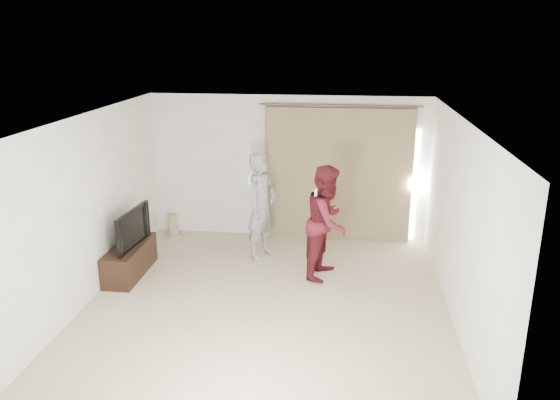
% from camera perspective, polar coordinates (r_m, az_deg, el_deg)
% --- Properties ---
extents(floor, '(5.50, 5.50, 0.00)m').
position_cam_1_polar(floor, '(7.77, -1.42, -10.87)').
color(floor, '#C1B290').
rests_on(floor, ground).
extents(wall_back, '(5.00, 0.04, 2.60)m').
position_cam_1_polar(wall_back, '(9.86, 0.85, 3.40)').
color(wall_back, white).
rests_on(wall_back, ground).
extents(wall_left, '(0.04, 5.50, 2.60)m').
position_cam_1_polar(wall_left, '(7.99, -19.52, -0.96)').
color(wall_left, white).
rests_on(wall_left, ground).
extents(ceiling, '(5.00, 5.50, 0.01)m').
position_cam_1_polar(ceiling, '(6.93, -1.57, 8.45)').
color(ceiling, silver).
rests_on(ceiling, wall_back).
extents(curtain, '(2.80, 0.11, 2.46)m').
position_cam_1_polar(curtain, '(9.77, 6.14, 2.58)').
color(curtain, '#96845C').
rests_on(curtain, ground).
extents(tv_console, '(0.43, 1.26, 0.48)m').
position_cam_1_polar(tv_console, '(8.88, -15.41, -6.04)').
color(tv_console, black).
rests_on(tv_console, ground).
extents(tv, '(0.22, 1.04, 0.59)m').
position_cam_1_polar(tv, '(8.69, -15.69, -2.78)').
color(tv, black).
rests_on(tv, tv_console).
extents(scratching_post, '(0.33, 0.33, 0.44)m').
position_cam_1_polar(scratching_post, '(10.30, -11.11, -2.87)').
color(scratching_post, tan).
rests_on(scratching_post, ground).
extents(person_man, '(0.66, 0.77, 1.79)m').
position_cam_1_polar(person_man, '(9.02, -1.91, -0.63)').
color(person_man, gray).
rests_on(person_man, ground).
extents(person_woman, '(0.88, 1.01, 1.76)m').
position_cam_1_polar(person_woman, '(8.34, 4.97, -2.27)').
color(person_woman, '#55151E').
rests_on(person_woman, ground).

